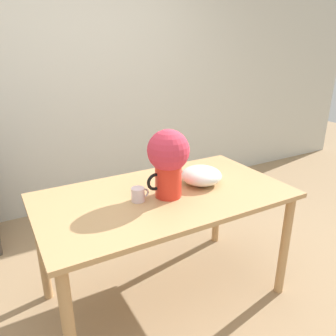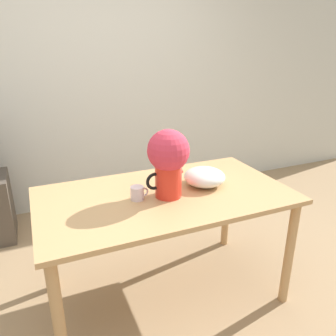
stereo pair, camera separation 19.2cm
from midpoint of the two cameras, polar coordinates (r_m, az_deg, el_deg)
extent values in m
plane|color=#9E7F5B|center=(2.35, -3.46, -23.45)|extent=(12.00, 12.00, 0.00)
cube|color=silver|center=(3.42, -17.78, 14.11)|extent=(8.00, 0.05, 2.60)
cube|color=tan|center=(2.03, -3.34, -4.90)|extent=(1.55, 0.86, 0.03)
cylinder|color=tan|center=(1.80, -20.08, -25.39)|extent=(0.06, 0.06, 0.74)
cylinder|color=tan|center=(2.35, 17.42, -12.92)|extent=(0.06, 0.06, 0.74)
cylinder|color=tan|center=(2.39, -23.38, -13.22)|extent=(0.06, 0.06, 0.74)
cylinder|color=tan|center=(2.82, 6.61, -6.06)|extent=(0.06, 0.06, 0.74)
cylinder|color=red|center=(1.95, -2.76, -2.26)|extent=(0.16, 0.16, 0.20)
cone|color=red|center=(1.96, -1.02, 0.03)|extent=(0.06, 0.06, 0.05)
torus|color=black|center=(1.92, -5.00, -2.45)|extent=(0.11, 0.02, 0.11)
sphere|color=#3D7033|center=(1.90, -2.83, 1.75)|extent=(0.19, 0.19, 0.19)
sphere|color=#CC3347|center=(1.89, -2.86, 3.00)|extent=(0.25, 0.25, 0.25)
cylinder|color=silver|center=(1.93, -8.11, -4.66)|extent=(0.08, 0.08, 0.08)
torus|color=silver|center=(1.95, -6.97, -4.41)|extent=(0.06, 0.01, 0.06)
ellipsoid|color=silver|center=(2.15, 3.27, -1.34)|extent=(0.27, 0.27, 0.12)
camera|label=1|loc=(0.10, -92.86, -1.08)|focal=35.00mm
camera|label=2|loc=(0.10, 87.14, 1.08)|focal=35.00mm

